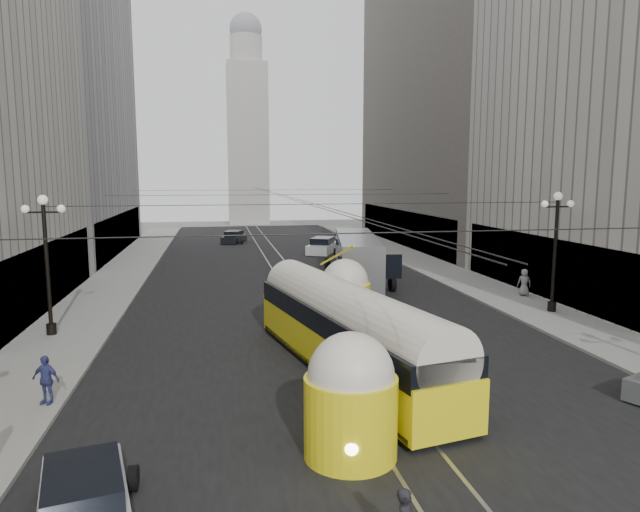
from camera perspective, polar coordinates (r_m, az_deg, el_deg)
name	(u,v)px	position (r m, az deg, el deg)	size (l,w,h in m)	color
road	(286,275)	(42.63, -3.41, -1.92)	(20.00, 85.00, 0.02)	black
sidewalk_left	(126,271)	(46.30, -18.87, -1.46)	(4.00, 72.00, 0.15)	gray
sidewalk_right	(422,263)	(48.84, 10.19, -0.67)	(4.00, 72.00, 0.15)	gray
rail_left	(276,275)	(42.55, -4.42, -1.95)	(0.12, 85.00, 0.04)	gray
rail_right	(296,275)	(42.73, -2.42, -1.89)	(0.12, 85.00, 0.04)	gray
building_left_far	(47,99)	(59.52, -25.64, 13.97)	(12.60, 28.60, 28.60)	#999999
building_right_far	(459,88)	(63.07, 13.69, 15.97)	(12.60, 32.60, 32.60)	#514C47
distant_tower	(247,125)	(89.66, -7.28, 12.84)	(6.00, 6.00, 31.36)	#B2AFA8
lamppost_left_mid	(47,257)	(28.46, -25.67, -0.07)	(1.86, 0.44, 6.37)	black
lamppost_right_mid	(555,245)	(32.61, 22.47, 1.05)	(1.86, 0.44, 6.37)	black
catenary	(289,197)	(41.03, -3.15, 5.96)	(25.00, 72.00, 0.23)	black
streetcar	(347,329)	(21.52, 2.72, -7.32)	(5.23, 15.32, 3.41)	yellow
city_bus	(357,256)	(40.20, 3.71, -0.03)	(4.75, 12.82, 3.17)	gray
sedan_silver	(84,504)	(13.83, -22.52, -21.91)	(2.60, 4.46, 1.32)	#B9B8BE
sedan_white_far	(322,246)	(54.24, 0.25, 0.98)	(3.88, 5.30, 1.55)	silver
sedan_dark_far	(234,237)	(63.67, -8.59, 1.86)	(3.04, 4.59, 1.34)	black
pedestrian_sidewalk_right	(524,282)	(36.64, 19.74, -2.49)	(0.80, 0.49, 1.64)	gray
pedestrian_sidewalk_left	(46,380)	(20.48, -25.75, -11.06)	(0.93, 0.53, 1.59)	#3A4080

